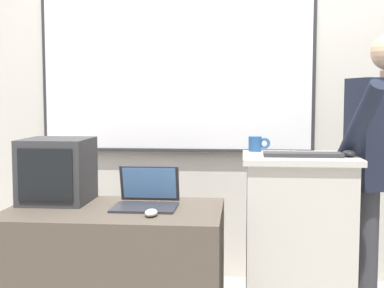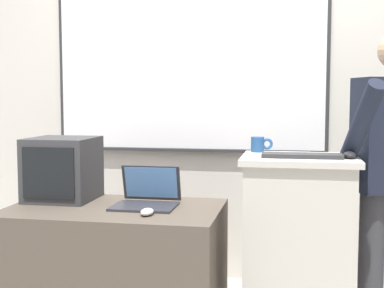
{
  "view_description": "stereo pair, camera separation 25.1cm",
  "coord_description": "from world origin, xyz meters",
  "px_view_note": "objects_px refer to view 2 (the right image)",
  "views": [
    {
      "loc": [
        0.18,
        -2.34,
        1.27
      ],
      "look_at": [
        -0.07,
        0.4,
        1.02
      ],
      "focal_mm": 50.0,
      "sensor_mm": 36.0,
      "label": 1
    },
    {
      "loc": [
        0.43,
        -2.3,
        1.27
      ],
      "look_at": [
        -0.07,
        0.4,
        1.02
      ],
      "focal_mm": 50.0,
      "sensor_mm": 36.0,
      "label": 2
    }
  ],
  "objects_px": {
    "computer_mouse_by_laptop": "(147,212)",
    "crt_monitor": "(63,169)",
    "coffee_mug": "(259,144)",
    "lectern_podium": "(298,252)",
    "wireless_keyboard": "(302,156)",
    "laptop": "(148,195)",
    "computer_mouse_by_keyboard": "(350,155)",
    "side_desk": "(115,273)"
  },
  "relations": [
    {
      "from": "lectern_podium",
      "to": "wireless_keyboard",
      "type": "bearing_deg",
      "value": -79.91
    },
    {
      "from": "laptop",
      "to": "coffee_mug",
      "type": "relative_size",
      "value": 2.78
    },
    {
      "from": "wireless_keyboard",
      "to": "coffee_mug",
      "type": "xyz_separation_m",
      "value": [
        -0.22,
        0.23,
        0.03
      ]
    },
    {
      "from": "crt_monitor",
      "to": "coffee_mug",
      "type": "xyz_separation_m",
      "value": [
        1.07,
        0.11,
        0.14
      ]
    },
    {
      "from": "lectern_podium",
      "to": "side_desk",
      "type": "xyz_separation_m",
      "value": [
        -0.94,
        -0.08,
        -0.14
      ]
    },
    {
      "from": "lectern_podium",
      "to": "laptop",
      "type": "distance_m",
      "value": 0.82
    },
    {
      "from": "lectern_podium",
      "to": "laptop",
      "type": "height_order",
      "value": "lectern_podium"
    },
    {
      "from": "laptop",
      "to": "coffee_mug",
      "type": "bearing_deg",
      "value": 16.91
    },
    {
      "from": "crt_monitor",
      "to": "coffee_mug",
      "type": "bearing_deg",
      "value": 5.99
    },
    {
      "from": "wireless_keyboard",
      "to": "crt_monitor",
      "type": "bearing_deg",
      "value": 174.87
    },
    {
      "from": "computer_mouse_by_laptop",
      "to": "crt_monitor",
      "type": "distance_m",
      "value": 0.66
    },
    {
      "from": "side_desk",
      "to": "crt_monitor",
      "type": "xyz_separation_m",
      "value": [
        -0.35,
        0.14,
        0.52
      ]
    },
    {
      "from": "crt_monitor",
      "to": "coffee_mug",
      "type": "distance_m",
      "value": 1.08
    },
    {
      "from": "computer_mouse_by_laptop",
      "to": "crt_monitor",
      "type": "bearing_deg",
      "value": 152.2
    },
    {
      "from": "lectern_podium",
      "to": "side_desk",
      "type": "height_order",
      "value": "lectern_podium"
    },
    {
      "from": "coffee_mug",
      "to": "laptop",
      "type": "bearing_deg",
      "value": -163.09
    },
    {
      "from": "computer_mouse_by_laptop",
      "to": "wireless_keyboard",
      "type": "bearing_deg",
      "value": 13.96
    },
    {
      "from": "side_desk",
      "to": "wireless_keyboard",
      "type": "xyz_separation_m",
      "value": [
        0.95,
        0.02,
        0.63
      ]
    },
    {
      "from": "lectern_podium",
      "to": "crt_monitor",
      "type": "height_order",
      "value": "crt_monitor"
    },
    {
      "from": "wireless_keyboard",
      "to": "crt_monitor",
      "type": "height_order",
      "value": "crt_monitor"
    },
    {
      "from": "laptop",
      "to": "computer_mouse_by_keyboard",
      "type": "xyz_separation_m",
      "value": [
        1.01,
        -0.05,
        0.24
      ]
    },
    {
      "from": "side_desk",
      "to": "wireless_keyboard",
      "type": "bearing_deg",
      "value": 1.37
    },
    {
      "from": "laptop",
      "to": "coffee_mug",
      "type": "xyz_separation_m",
      "value": [
        0.57,
        0.17,
        0.26
      ]
    },
    {
      "from": "laptop",
      "to": "computer_mouse_by_keyboard",
      "type": "bearing_deg",
      "value": -2.86
    },
    {
      "from": "lectern_podium",
      "to": "crt_monitor",
      "type": "bearing_deg",
      "value": 177.44
    },
    {
      "from": "lectern_podium",
      "to": "crt_monitor",
      "type": "distance_m",
      "value": 1.34
    },
    {
      "from": "wireless_keyboard",
      "to": "coffee_mug",
      "type": "relative_size",
      "value": 3.3
    },
    {
      "from": "wireless_keyboard",
      "to": "computer_mouse_by_keyboard",
      "type": "distance_m",
      "value": 0.22
    },
    {
      "from": "computer_mouse_by_laptop",
      "to": "coffee_mug",
      "type": "distance_m",
      "value": 0.72
    },
    {
      "from": "crt_monitor",
      "to": "laptop",
      "type": "bearing_deg",
      "value": -6.86
    },
    {
      "from": "side_desk",
      "to": "computer_mouse_by_keyboard",
      "type": "bearing_deg",
      "value": 1.35
    },
    {
      "from": "side_desk",
      "to": "coffee_mug",
      "type": "height_order",
      "value": "coffee_mug"
    },
    {
      "from": "computer_mouse_by_keyboard",
      "to": "lectern_podium",
      "type": "bearing_deg",
      "value": 167.04
    },
    {
      "from": "coffee_mug",
      "to": "computer_mouse_by_keyboard",
      "type": "bearing_deg",
      "value": -26.6
    },
    {
      "from": "wireless_keyboard",
      "to": "coffee_mug",
      "type": "bearing_deg",
      "value": 134.31
    },
    {
      "from": "side_desk",
      "to": "wireless_keyboard",
      "type": "distance_m",
      "value": 1.14
    },
    {
      "from": "side_desk",
      "to": "coffee_mug",
      "type": "xyz_separation_m",
      "value": [
        0.72,
        0.25,
        0.66
      ]
    },
    {
      "from": "computer_mouse_by_laptop",
      "to": "coffee_mug",
      "type": "bearing_deg",
      "value": 38.97
    },
    {
      "from": "side_desk",
      "to": "crt_monitor",
      "type": "height_order",
      "value": "crt_monitor"
    },
    {
      "from": "computer_mouse_by_laptop",
      "to": "crt_monitor",
      "type": "xyz_separation_m",
      "value": [
        -0.56,
        0.3,
        0.16
      ]
    },
    {
      "from": "laptop",
      "to": "lectern_podium",
      "type": "bearing_deg",
      "value": 0.23
    },
    {
      "from": "side_desk",
      "to": "computer_mouse_by_laptop",
      "type": "height_order",
      "value": "computer_mouse_by_laptop"
    }
  ]
}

